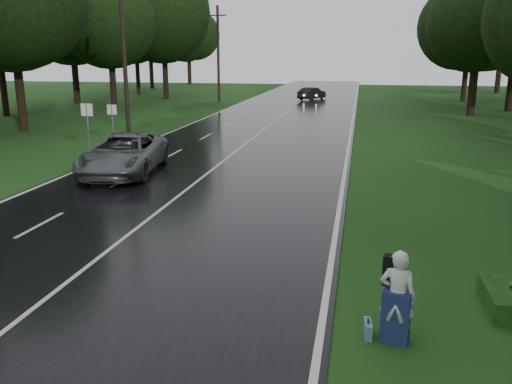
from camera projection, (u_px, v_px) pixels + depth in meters
ground at (102, 257)px, 13.77m from camera, size 160.00×160.00×0.00m
road at (253, 138)px, 32.77m from camera, size 12.00×140.00×0.04m
lane_center at (253, 138)px, 32.77m from camera, size 0.12×140.00×0.01m
grey_car at (124, 154)px, 23.00m from camera, size 3.59×6.38×1.68m
far_car at (312, 93)px, 59.68m from camera, size 2.98×4.28×1.34m
hitchhiker at (397, 300)px, 9.55m from camera, size 0.72×0.68×1.75m
suitcase at (368, 329)px, 9.85m from camera, size 0.16×0.44×0.31m
utility_pole_mid at (129, 133)px, 35.20m from camera, size 1.80×0.28×10.61m
utility_pole_far at (219, 102)px, 57.31m from camera, size 1.80×0.28×9.79m
road_sign_a at (90, 155)px, 27.61m from camera, size 0.63×0.10×2.60m
road_sign_b at (114, 146)px, 30.27m from camera, size 0.55×0.10×2.30m
tree_left_d at (24, 131)px, 35.88m from camera, size 9.84×9.84×15.37m
tree_left_e at (115, 109)px, 49.95m from camera, size 8.90×8.90×13.91m
tree_left_f at (166, 99)px, 60.99m from camera, size 10.06×10.06×15.71m
tree_right_e at (470, 116)px, 44.74m from camera, size 8.49×8.49×13.26m
tree_right_f at (463, 101)px, 57.86m from camera, size 8.38×8.38×13.09m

